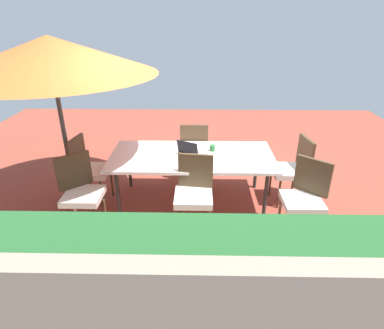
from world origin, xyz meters
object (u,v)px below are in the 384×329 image
Objects in this scene: dining_table at (192,158)px; chair_east at (88,167)px; chair_west at (293,167)px; chair_northwest at (305,195)px; chair_south at (194,147)px; chair_north at (194,191)px; laptop at (190,151)px; chair_northeast at (81,190)px; cup at (212,148)px; patio_umbrella at (50,56)px.

chair_east is at bearing 1.36° from dining_table.
chair_northwest is at bearing -13.19° from chair_west.
chair_south is at bearing -124.74° from chair_west.
chair_north is at bearing 91.16° from chair_south.
chair_north is 2.46× the size of laptop.
chair_northwest is (-2.75, 0.08, 0.00)m from chair_northeast.
chair_northeast is (1.37, 0.69, -0.14)m from dining_table.
cup is at bearing -151.31° from dining_table.
chair_northwest reaches higher than cup.
chair_northwest is at bearing 132.31° from chair_south.
chair_northwest is 10.84× the size of cup.
dining_table is 1.49m from chair_east.
chair_south is 0.68m from cup.
chair_northwest is 0.79m from chair_west.
patio_umbrella reaches higher than dining_table.
dining_table is 2.34× the size of chair_south.
chair_northeast is 2.91m from chair_west.
patio_umbrella is at bearing 1.45° from dining_table.
cup is (1.08, -0.93, 0.23)m from chair_northwest.
chair_north is 10.84× the size of cup.
patio_umbrella is 29.28× the size of cup.
chair_south is at bearing 97.19° from chair_north.
chair_east and chair_northwest have the same top height.
chair_northeast is at bearing 26.62° from dining_table.
patio_umbrella is at bearing 166.70° from chair_north.
patio_umbrella is 3.53m from chair_west.
chair_north is at bearing 93.29° from dining_table.
patio_umbrella is 3.54m from chair_northwest.
chair_northeast is at bearing -161.92° from chair_east.
cup is (-2.03, -0.20, -1.29)m from patio_umbrella.
chair_east is 2.93m from chair_west.
laptop is (-1.34, -0.73, 0.23)m from chair_northeast.
patio_umbrella is at bearing 100.58° from chair_east.
chair_northwest is (-1.38, 0.77, -0.14)m from dining_table.
chair_east is 1.65m from chair_north.
chair_northwest is at bearing 139.31° from cup.
chair_northeast and chair_west have the same top height.
chair_west is (-2.82, -0.71, 0.00)m from chair_northeast.
chair_northwest is 1.00× the size of chair_north.
cup is at bearing -75.16° from chair_east.
chair_south is at bearing -66.35° from laptop.
chair_west is at bearing 33.04° from chair_north.
patio_umbrella is 2.70× the size of chair_west.
chair_east is 2.95m from chair_northwest.
dining_table is 2.34× the size of chair_east.
laptop reaches higher than cup.
patio_umbrella is at bearing 24.42° from chair_south.
chair_north is (-1.41, -0.00, 0.00)m from chair_northeast.
dining_table is 2.34× the size of chair_northeast.
chair_northeast is (-0.37, 0.64, -1.51)m from patio_umbrella.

